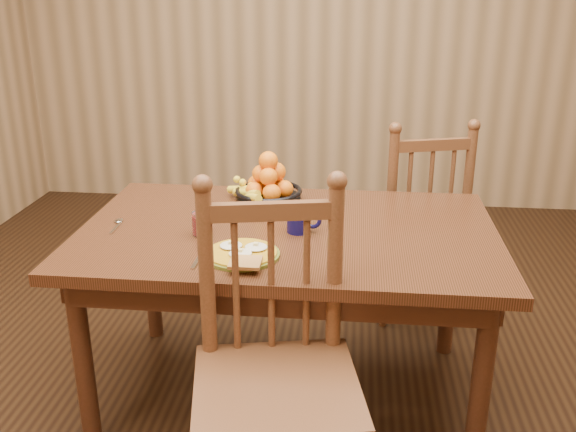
# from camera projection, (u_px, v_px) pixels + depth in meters

# --- Properties ---
(room) EXTENTS (4.52, 5.02, 2.72)m
(room) POSITION_uv_depth(u_px,v_px,m) (288.00, 70.00, 2.26)
(room) COLOR black
(room) RESTS_ON ground
(dining_table) EXTENTS (1.60, 1.00, 0.75)m
(dining_table) POSITION_uv_depth(u_px,v_px,m) (288.00, 248.00, 2.50)
(dining_table) COLOR black
(dining_table) RESTS_ON ground
(chair_far) EXTENTS (0.57, 0.55, 1.02)m
(chair_far) POSITION_uv_depth(u_px,v_px,m) (415.00, 222.00, 3.24)
(chair_far) COLOR #452A14
(chair_far) RESTS_ON ground
(chair_near) EXTENTS (0.57, 0.56, 1.08)m
(chair_near) POSITION_uv_depth(u_px,v_px,m) (276.00, 374.00, 1.95)
(chair_near) COLOR #452A14
(chair_near) RESTS_ON ground
(breakfast_plate) EXTENTS (0.26, 0.29, 0.04)m
(breakfast_plate) POSITION_uv_depth(u_px,v_px,m) (242.00, 253.00, 2.22)
(breakfast_plate) COLOR #59601E
(breakfast_plate) RESTS_ON dining_table
(fork) EXTENTS (0.03, 0.18, 0.00)m
(fork) POSITION_uv_depth(u_px,v_px,m) (201.00, 256.00, 2.22)
(fork) COLOR silver
(fork) RESTS_ON dining_table
(spoon) EXTENTS (0.04, 0.16, 0.01)m
(spoon) POSITION_uv_depth(u_px,v_px,m) (118.00, 223.00, 2.51)
(spoon) COLOR silver
(spoon) RESTS_ON dining_table
(coffee_mug) EXTENTS (0.13, 0.09, 0.10)m
(coffee_mug) POSITION_uv_depth(u_px,v_px,m) (300.00, 219.00, 2.42)
(coffee_mug) COLOR #0D0A3A
(coffee_mug) RESTS_ON dining_table
(juice_glass) EXTENTS (0.06, 0.06, 0.09)m
(juice_glass) POSITION_uv_depth(u_px,v_px,m) (200.00, 224.00, 2.40)
(juice_glass) COLOR silver
(juice_glass) RESTS_ON dining_table
(fruit_bowl) EXTENTS (0.32, 0.32, 0.22)m
(fruit_bowl) POSITION_uv_depth(u_px,v_px,m) (267.00, 186.00, 2.75)
(fruit_bowl) COLOR black
(fruit_bowl) RESTS_ON dining_table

